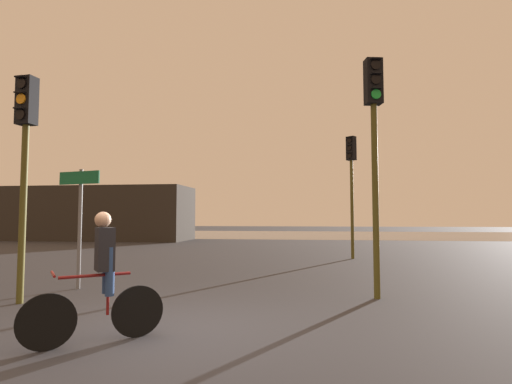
{
  "coord_description": "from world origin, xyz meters",
  "views": [
    {
      "loc": [
        1.88,
        -5.26,
        1.56
      ],
      "look_at": [
        0.5,
        5.0,
        2.2
      ],
      "focal_mm": 28.0,
      "sensor_mm": 36.0,
      "label": 1
    }
  ],
  "objects_px": {
    "traffic_light_near_right": "(374,131)",
    "cyclist": "(101,276)",
    "distant_building": "(92,214)",
    "traffic_light_far_right": "(351,174)",
    "direction_sign_post": "(80,210)",
    "traffic_light_near_left": "(25,144)"
  },
  "relations": [
    {
      "from": "traffic_light_near_right",
      "to": "cyclist",
      "type": "relative_size",
      "value": 2.88
    },
    {
      "from": "distant_building",
      "to": "traffic_light_far_right",
      "type": "xyz_separation_m",
      "value": [
        16.18,
        -10.0,
        1.41
      ]
    },
    {
      "from": "traffic_light_near_right",
      "to": "direction_sign_post",
      "type": "height_order",
      "value": "traffic_light_near_right"
    },
    {
      "from": "traffic_light_near_left",
      "to": "traffic_light_far_right",
      "type": "height_order",
      "value": "traffic_light_far_right"
    },
    {
      "from": "direction_sign_post",
      "to": "traffic_light_near_left",
      "type": "bearing_deg",
      "value": 95.81
    },
    {
      "from": "distant_building",
      "to": "cyclist",
      "type": "height_order",
      "value": "distant_building"
    },
    {
      "from": "traffic_light_near_right",
      "to": "traffic_light_far_right",
      "type": "distance_m",
      "value": 7.35
    },
    {
      "from": "traffic_light_near_left",
      "to": "direction_sign_post",
      "type": "xyz_separation_m",
      "value": [
        0.19,
        1.5,
        -1.2
      ]
    },
    {
      "from": "traffic_light_far_right",
      "to": "distant_building",
      "type": "bearing_deg",
      "value": 4.87
    },
    {
      "from": "traffic_light_near_right",
      "to": "traffic_light_far_right",
      "type": "bearing_deg",
      "value": -104.61
    },
    {
      "from": "distant_building",
      "to": "traffic_light_far_right",
      "type": "relative_size",
      "value": 2.88
    },
    {
      "from": "traffic_light_near_right",
      "to": "traffic_light_near_left",
      "type": "height_order",
      "value": "traffic_light_near_right"
    },
    {
      "from": "direction_sign_post",
      "to": "cyclist",
      "type": "height_order",
      "value": "direction_sign_post"
    },
    {
      "from": "distant_building",
      "to": "traffic_light_near_right",
      "type": "bearing_deg",
      "value": -47.54
    },
    {
      "from": "distant_building",
      "to": "direction_sign_post",
      "type": "distance_m",
      "value": 19.65
    },
    {
      "from": "traffic_light_near_left",
      "to": "traffic_light_near_right",
      "type": "bearing_deg",
      "value": -161.94
    },
    {
      "from": "traffic_light_near_left",
      "to": "distant_building",
      "type": "bearing_deg",
      "value": -56.53
    },
    {
      "from": "distant_building",
      "to": "traffic_light_near_left",
      "type": "height_order",
      "value": "traffic_light_near_left"
    },
    {
      "from": "cyclist",
      "to": "traffic_light_near_right",
      "type": "bearing_deg",
      "value": -88.57
    },
    {
      "from": "distant_building",
      "to": "traffic_light_near_left",
      "type": "relative_size",
      "value": 3.19
    },
    {
      "from": "direction_sign_post",
      "to": "cyclist",
      "type": "bearing_deg",
      "value": 138.28
    },
    {
      "from": "traffic_light_near_right",
      "to": "traffic_light_near_left",
      "type": "distance_m",
      "value": 6.58
    }
  ]
}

